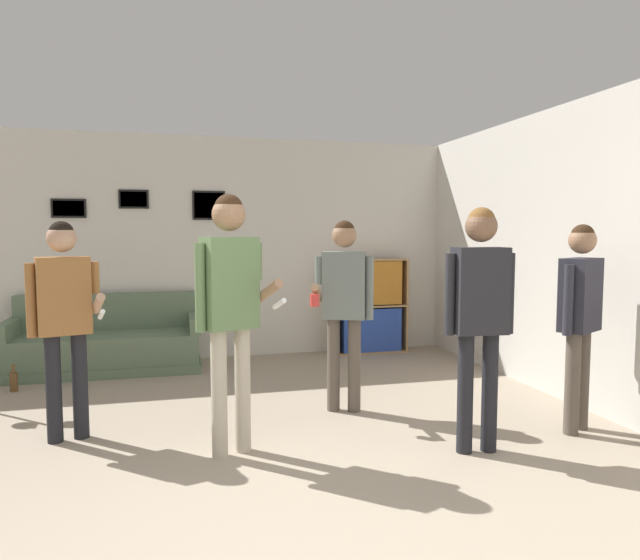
% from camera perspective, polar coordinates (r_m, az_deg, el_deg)
% --- Properties ---
extents(wall_back, '(8.32, 0.08, 2.70)m').
position_cam_1_polar(wall_back, '(7.12, -10.59, 3.17)').
color(wall_back, beige).
rests_on(wall_back, ground_plane).
extents(wall_right, '(0.06, 7.18, 2.70)m').
position_cam_1_polar(wall_right, '(5.83, 22.18, 2.56)').
color(wall_right, beige).
rests_on(wall_right, ground_plane).
extents(couch, '(2.05, 0.80, 0.84)m').
position_cam_1_polar(couch, '(6.83, -20.59, -6.16)').
color(couch, '#5B7056').
rests_on(couch, ground_plane).
extents(bookshelf, '(0.94, 0.30, 1.21)m').
position_cam_1_polar(bookshelf, '(7.35, 5.00, -2.59)').
color(bookshelf, '#A87F51').
rests_on(bookshelf, ground_plane).
extents(person_player_foreground_left, '(0.56, 0.42, 1.62)m').
position_cam_1_polar(person_player_foreground_left, '(4.56, -24.22, -2.54)').
color(person_player_foreground_left, black).
rests_on(person_player_foreground_left, ground_plane).
extents(person_player_foreground_center, '(0.58, 0.43, 1.80)m').
position_cam_1_polar(person_player_foreground_center, '(3.93, -9.00, -1.39)').
color(person_player_foreground_center, '#B7AD99').
rests_on(person_player_foreground_center, ground_plane).
extents(person_watcher_holding_cup, '(0.57, 0.37, 1.64)m').
position_cam_1_polar(person_watcher_holding_cup, '(4.85, 2.41, -1.55)').
color(person_watcher_holding_cup, brown).
rests_on(person_watcher_holding_cup, ground_plane).
extents(person_spectator_near_bookshelf, '(0.50, 0.24, 1.71)m').
position_cam_1_polar(person_spectator_near_bookshelf, '(4.08, 15.66, -2.21)').
color(person_spectator_near_bookshelf, black).
rests_on(person_spectator_near_bookshelf, ground_plane).
extents(person_spectator_far_right, '(0.45, 0.35, 1.60)m').
position_cam_1_polar(person_spectator_far_right, '(4.78, 24.56, -2.44)').
color(person_spectator_far_right, brown).
rests_on(person_spectator_far_right, ground_plane).
extents(bottle_on_floor, '(0.07, 0.07, 0.26)m').
position_cam_1_polar(bottle_on_floor, '(6.35, -28.30, -8.87)').
color(bottle_on_floor, brown).
rests_on(bottle_on_floor, ground_plane).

